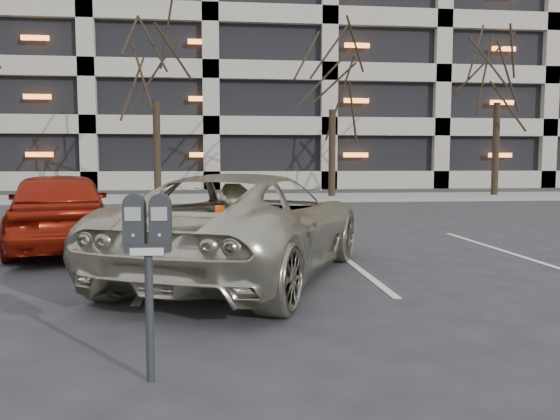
{
  "coord_description": "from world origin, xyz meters",
  "views": [
    {
      "loc": [
        -0.5,
        -5.95,
        1.49
      ],
      "look_at": [
        0.01,
        -1.23,
        1.07
      ],
      "focal_mm": 35.0,
      "sensor_mm": 36.0,
      "label": 1
    }
  ],
  "objects_px": {
    "parking_meter": "(148,242)",
    "tree_b": "(155,40)",
    "suv_silver": "(247,225)",
    "car_red": "(59,210)",
    "tree_c": "(333,54)",
    "tree_d": "(499,44)"
  },
  "relations": [
    {
      "from": "tree_b",
      "to": "car_red",
      "type": "height_order",
      "value": "tree_b"
    },
    {
      "from": "tree_b",
      "to": "car_red",
      "type": "distance_m",
      "value": 13.53
    },
    {
      "from": "tree_d",
      "to": "parking_meter",
      "type": "relative_size",
      "value": 7.06
    },
    {
      "from": "tree_b",
      "to": "tree_d",
      "type": "distance_m",
      "value": 14.0
    },
    {
      "from": "tree_c",
      "to": "car_red",
      "type": "relative_size",
      "value": 2.0
    },
    {
      "from": "parking_meter",
      "to": "tree_d",
      "type": "bearing_deg",
      "value": 58.96
    },
    {
      "from": "tree_b",
      "to": "car_red",
      "type": "bearing_deg",
      "value": -91.17
    },
    {
      "from": "tree_c",
      "to": "parking_meter",
      "type": "distance_m",
      "value": 19.56
    },
    {
      "from": "car_red",
      "to": "tree_c",
      "type": "bearing_deg",
      "value": -135.76
    },
    {
      "from": "suv_silver",
      "to": "car_red",
      "type": "relative_size",
      "value": 1.33
    },
    {
      "from": "tree_c",
      "to": "suv_silver",
      "type": "distance_m",
      "value": 16.28
    },
    {
      "from": "tree_c",
      "to": "tree_d",
      "type": "bearing_deg",
      "value": 0.0
    },
    {
      "from": "tree_d",
      "to": "car_red",
      "type": "bearing_deg",
      "value": -139.09
    },
    {
      "from": "tree_c",
      "to": "parking_meter",
      "type": "bearing_deg",
      "value": -105.27
    },
    {
      "from": "tree_c",
      "to": "parking_meter",
      "type": "height_order",
      "value": "tree_c"
    },
    {
      "from": "tree_d",
      "to": "suv_silver",
      "type": "distance_m",
      "value": 19.46
    },
    {
      "from": "parking_meter",
      "to": "car_red",
      "type": "height_order",
      "value": "car_red"
    },
    {
      "from": "parking_meter",
      "to": "suv_silver",
      "type": "distance_m",
      "value": 3.51
    },
    {
      "from": "tree_b",
      "to": "parking_meter",
      "type": "distance_m",
      "value": 19.12
    },
    {
      "from": "parking_meter",
      "to": "tree_b",
      "type": "bearing_deg",
      "value": 98.5
    },
    {
      "from": "parking_meter",
      "to": "suv_silver",
      "type": "relative_size",
      "value": 0.23
    },
    {
      "from": "parking_meter",
      "to": "suv_silver",
      "type": "xyz_separation_m",
      "value": [
        0.82,
        3.4,
        -0.29
      ]
    }
  ]
}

